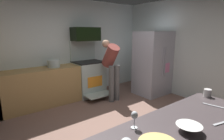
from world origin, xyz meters
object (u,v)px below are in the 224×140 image
object	(u,v)px
microwave	(86,34)
wine_glass_mid	(134,116)
mixing_bowl_small	(189,128)
mug_coffee	(207,93)
refrigerator	(152,63)
stock_pot	(54,63)
oven_range	(89,77)
person_cook	(112,65)

from	to	relation	value
microwave	wine_glass_mid	distance (m)	3.63
mixing_bowl_small	mug_coffee	world-z (taller)	mug_coffee
refrigerator	mixing_bowl_small	bearing A→B (deg)	-135.35
microwave	refrigerator	world-z (taller)	microwave
stock_pot	oven_range	bearing A→B (deg)	-0.89
mixing_bowl_small	oven_range	bearing A→B (deg)	73.15
mixing_bowl_small	refrigerator	bearing A→B (deg)	44.65
microwave	refrigerator	distance (m)	2.01
refrigerator	person_cook	world-z (taller)	refrigerator
refrigerator	mug_coffee	bearing A→B (deg)	-125.20
refrigerator	stock_pot	world-z (taller)	refrigerator
microwave	wine_glass_mid	world-z (taller)	microwave
mug_coffee	stock_pot	bearing A→B (deg)	105.04
refrigerator	person_cook	size ratio (longest dim) A/B	1.14
stock_pot	person_cook	bearing A→B (deg)	-29.86
oven_range	mixing_bowl_small	world-z (taller)	oven_range
person_cook	mixing_bowl_small	distance (m)	3.13
person_cook	mug_coffee	xyz separation A→B (m)	(-0.35, -2.53, 0.04)
refrigerator	mixing_bowl_small	world-z (taller)	refrigerator
wine_glass_mid	mug_coffee	size ratio (longest dim) A/B	1.53
mug_coffee	person_cook	bearing A→B (deg)	82.02
person_cook	mixing_bowl_small	world-z (taller)	person_cook
microwave	mug_coffee	world-z (taller)	microwave
mixing_bowl_small	wine_glass_mid	world-z (taller)	wine_glass_mid
oven_range	person_cook	distance (m)	0.84
oven_range	microwave	size ratio (longest dim) A/B	2.03
microwave	refrigerator	xyz separation A→B (m)	(1.49, -1.09, -0.80)
oven_range	mug_coffee	xyz separation A→B (m)	(-0.08, -3.21, 0.44)
oven_range	mug_coffee	bearing A→B (deg)	-91.41
oven_range	person_cook	xyz separation A→B (m)	(0.28, -0.69, 0.40)
microwave	mug_coffee	bearing A→B (deg)	-91.37
mixing_bowl_small	wine_glass_mid	bearing A→B (deg)	135.12
person_cook	refrigerator	bearing A→B (deg)	-14.30
refrigerator	mixing_bowl_small	xyz separation A→B (m)	(-2.55, -2.52, 0.06)
refrigerator	person_cook	xyz separation A→B (m)	(-1.21, 0.31, 0.03)
wine_glass_mid	mug_coffee	xyz separation A→B (m)	(1.31, -0.03, -0.06)
microwave	stock_pot	distance (m)	1.17
person_cook	wine_glass_mid	size ratio (longest dim) A/B	9.69
microwave	mixing_bowl_small	xyz separation A→B (m)	(-1.06, -3.61, -0.75)
refrigerator	mixing_bowl_small	distance (m)	3.59
wine_glass_mid	mixing_bowl_small	bearing A→B (deg)	-44.88
mixing_bowl_small	person_cook	bearing A→B (deg)	64.65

